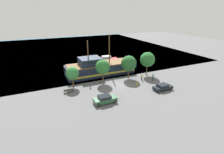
{
  "coord_description": "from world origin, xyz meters",
  "views": [
    {
      "loc": [
        -16.68,
        -32.8,
        15.89
      ],
      "look_at": [
        -0.6,
        2.0,
        1.2
      ],
      "focal_mm": 28.0,
      "sensor_mm": 36.0,
      "label": 1
    }
  ],
  "objects_px": {
    "parked_car_curb_front": "(163,87)",
    "parked_car_curb_mid": "(105,99)",
    "moored_boat_dockside": "(107,60)",
    "pedestrian_walking_near": "(153,77)",
    "fire_hydrant": "(137,84)",
    "bench_promenade_east": "(69,91)",
    "pedestrian_walking_far": "(142,77)",
    "pirate_ship": "(99,68)"
  },
  "relations": [
    {
      "from": "parked_car_curb_mid",
      "to": "pedestrian_walking_far",
      "type": "height_order",
      "value": "pedestrian_walking_far"
    },
    {
      "from": "parked_car_curb_front",
      "to": "pedestrian_walking_near",
      "type": "xyz_separation_m",
      "value": [
        1.32,
        5.13,
        0.24
      ]
    },
    {
      "from": "parked_car_curb_front",
      "to": "fire_hydrant",
      "type": "relative_size",
      "value": 5.39
    },
    {
      "from": "moored_boat_dockside",
      "to": "fire_hydrant",
      "type": "relative_size",
      "value": 9.09
    },
    {
      "from": "bench_promenade_east",
      "to": "pedestrian_walking_near",
      "type": "height_order",
      "value": "pedestrian_walking_near"
    },
    {
      "from": "moored_boat_dockside",
      "to": "bench_promenade_east",
      "type": "distance_m",
      "value": 24.25
    },
    {
      "from": "moored_boat_dockside",
      "to": "pedestrian_walking_near",
      "type": "relative_size",
      "value": 3.97
    },
    {
      "from": "parked_car_curb_front",
      "to": "pedestrian_walking_far",
      "type": "xyz_separation_m",
      "value": [
        -0.87,
        6.59,
        0.21
      ]
    },
    {
      "from": "parked_car_curb_mid",
      "to": "pirate_ship",
      "type": "bearing_deg",
      "value": 72.73
    },
    {
      "from": "moored_boat_dockside",
      "to": "parked_car_curb_mid",
      "type": "bearing_deg",
      "value": -114.28
    },
    {
      "from": "pedestrian_walking_near",
      "to": "pedestrian_walking_far",
      "type": "bearing_deg",
      "value": 146.34
    },
    {
      "from": "parked_car_curb_mid",
      "to": "fire_hydrant",
      "type": "distance_m",
      "value": 10.42
    },
    {
      "from": "parked_car_curb_mid",
      "to": "pedestrian_walking_far",
      "type": "distance_m",
      "value": 14.07
    },
    {
      "from": "parked_car_curb_mid",
      "to": "pedestrian_walking_near",
      "type": "bearing_deg",
      "value": 19.38
    },
    {
      "from": "fire_hydrant",
      "to": "pedestrian_walking_near",
      "type": "relative_size",
      "value": 0.44
    },
    {
      "from": "pedestrian_walking_far",
      "to": "parked_car_curb_mid",
      "type": "bearing_deg",
      "value": -152.04
    },
    {
      "from": "parked_car_curb_front",
      "to": "parked_car_curb_mid",
      "type": "relative_size",
      "value": 0.99
    },
    {
      "from": "pirate_ship",
      "to": "moored_boat_dockside",
      "type": "relative_size",
      "value": 2.75
    },
    {
      "from": "parked_car_curb_mid",
      "to": "fire_hydrant",
      "type": "xyz_separation_m",
      "value": [
        9.58,
        4.08,
        -0.32
      ]
    },
    {
      "from": "pirate_ship",
      "to": "pedestrian_walking_far",
      "type": "bearing_deg",
      "value": -46.19
    },
    {
      "from": "pirate_ship",
      "to": "moored_boat_dockside",
      "type": "height_order",
      "value": "pirate_ship"
    },
    {
      "from": "bench_promenade_east",
      "to": "pedestrian_walking_far",
      "type": "xyz_separation_m",
      "value": [
        17.62,
        -0.46,
        0.41
      ]
    },
    {
      "from": "bench_promenade_east",
      "to": "fire_hydrant",
      "type": "bearing_deg",
      "value": -11.39
    },
    {
      "from": "parked_car_curb_front",
      "to": "fire_hydrant",
      "type": "distance_m",
      "value": 5.52
    },
    {
      "from": "moored_boat_dockside",
      "to": "pedestrian_walking_far",
      "type": "distance_m",
      "value": 18.33
    },
    {
      "from": "parked_car_curb_mid",
      "to": "pedestrian_walking_far",
      "type": "relative_size",
      "value": 2.46
    },
    {
      "from": "pedestrian_walking_near",
      "to": "pedestrian_walking_far",
      "type": "xyz_separation_m",
      "value": [
        -2.19,
        1.46,
        -0.03
      ]
    },
    {
      "from": "pirate_ship",
      "to": "fire_hydrant",
      "type": "height_order",
      "value": "pirate_ship"
    },
    {
      "from": "pirate_ship",
      "to": "parked_car_curb_front",
      "type": "relative_size",
      "value": 4.63
    },
    {
      "from": "parked_car_curb_front",
      "to": "parked_car_curb_mid",
      "type": "xyz_separation_m",
      "value": [
        -13.3,
        -0.01,
        0.08
      ]
    },
    {
      "from": "fire_hydrant",
      "to": "pirate_ship",
      "type": "bearing_deg",
      "value": 115.02
    },
    {
      "from": "fire_hydrant",
      "to": "bench_promenade_east",
      "type": "bearing_deg",
      "value": 168.61
    },
    {
      "from": "moored_boat_dockside",
      "to": "parked_car_curb_front",
      "type": "xyz_separation_m",
      "value": [
        2.07,
        -24.89,
        -0.08
      ]
    },
    {
      "from": "pirate_ship",
      "to": "parked_car_curb_front",
      "type": "height_order",
      "value": "pirate_ship"
    },
    {
      "from": "bench_promenade_east",
      "to": "pedestrian_walking_near",
      "type": "relative_size",
      "value": 1.08
    },
    {
      "from": "pedestrian_walking_near",
      "to": "pedestrian_walking_far",
      "type": "height_order",
      "value": "pedestrian_walking_near"
    },
    {
      "from": "fire_hydrant",
      "to": "bench_promenade_east",
      "type": "relative_size",
      "value": 0.41
    },
    {
      "from": "fire_hydrant",
      "to": "pedestrian_walking_near",
      "type": "xyz_separation_m",
      "value": [
        5.04,
        1.06,
        0.48
      ]
    },
    {
      "from": "parked_car_curb_mid",
      "to": "fire_hydrant",
      "type": "height_order",
      "value": "parked_car_curb_mid"
    },
    {
      "from": "parked_car_curb_mid",
      "to": "bench_promenade_east",
      "type": "height_order",
      "value": "parked_car_curb_mid"
    },
    {
      "from": "pedestrian_walking_far",
      "to": "fire_hydrant",
      "type": "bearing_deg",
      "value": -138.56
    },
    {
      "from": "moored_boat_dockside",
      "to": "pedestrian_walking_near",
      "type": "height_order",
      "value": "moored_boat_dockside"
    }
  ]
}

